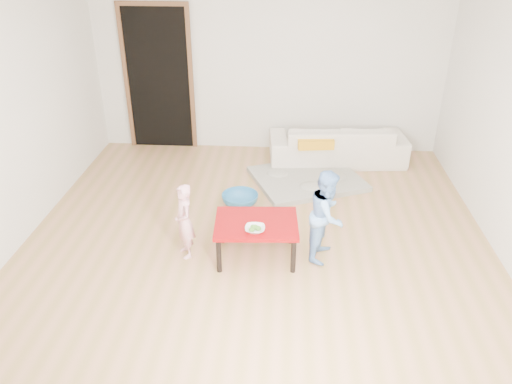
# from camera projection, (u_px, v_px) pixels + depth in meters

# --- Properties ---
(floor) EXTENTS (5.00, 5.00, 0.01)m
(floor) POSITION_uv_depth(u_px,v_px,m) (257.00, 236.00, 5.48)
(floor) COLOR #A48046
(floor) RESTS_ON ground
(back_wall) EXTENTS (5.00, 0.02, 2.60)m
(back_wall) POSITION_uv_depth(u_px,v_px,m) (269.00, 62.00, 7.07)
(back_wall) COLOR silver
(back_wall) RESTS_ON floor
(left_wall) EXTENTS (0.02, 5.00, 2.60)m
(left_wall) POSITION_uv_depth(u_px,v_px,m) (10.00, 118.00, 5.02)
(left_wall) COLOR silver
(left_wall) RESTS_ON floor
(doorway) EXTENTS (1.02, 0.08, 2.11)m
(doorway) POSITION_uv_depth(u_px,v_px,m) (159.00, 80.00, 7.28)
(doorway) COLOR brown
(doorway) RESTS_ON back_wall
(sofa) EXTENTS (1.96, 0.90, 0.56)m
(sofa) POSITION_uv_depth(u_px,v_px,m) (337.00, 143.00, 7.10)
(sofa) COLOR beige
(sofa) RESTS_ON floor
(cushion) EXTENTS (0.53, 0.48, 0.13)m
(cushion) POSITION_uv_depth(u_px,v_px,m) (314.00, 140.00, 6.80)
(cushion) COLOR #F0A51A
(cushion) RESTS_ON sofa
(red_table) EXTENTS (0.86, 0.66, 0.41)m
(red_table) POSITION_uv_depth(u_px,v_px,m) (256.00, 239.00, 5.05)
(red_table) COLOR maroon
(red_table) RESTS_ON floor
(bowl) EXTENTS (0.19, 0.19, 0.05)m
(bowl) POSITION_uv_depth(u_px,v_px,m) (255.00, 229.00, 4.79)
(bowl) COLOR white
(bowl) RESTS_ON red_table
(broccoli) EXTENTS (0.12, 0.12, 0.06)m
(broccoli) POSITION_uv_depth(u_px,v_px,m) (255.00, 229.00, 4.79)
(broccoli) COLOR #2D5919
(broccoli) RESTS_ON red_table
(child_pink) EXTENTS (0.30, 0.35, 0.80)m
(child_pink) POSITION_uv_depth(u_px,v_px,m) (184.00, 221.00, 4.98)
(child_pink) COLOR #F97184
(child_pink) RESTS_ON floor
(child_blue) EXTENTS (0.49, 0.56, 0.96)m
(child_blue) POSITION_uv_depth(u_px,v_px,m) (327.00, 215.00, 4.94)
(child_blue) COLOR #6498E7
(child_blue) RESTS_ON floor
(basin) EXTENTS (0.44, 0.44, 0.14)m
(basin) POSITION_uv_depth(u_px,v_px,m) (240.00, 199.00, 6.06)
(basin) COLOR teal
(basin) RESTS_ON floor
(blanket) EXTENTS (1.66, 1.54, 0.07)m
(blanket) POSITION_uv_depth(u_px,v_px,m) (307.00, 179.00, 6.64)
(blanket) COLOR #9E9D8C
(blanket) RESTS_ON floor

